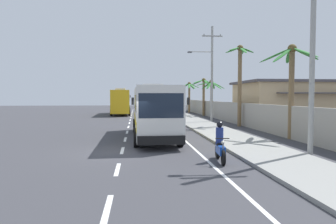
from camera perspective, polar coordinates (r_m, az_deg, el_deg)
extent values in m
plane|color=#3A3A3F|center=(15.61, -8.50, -7.19)|extent=(160.00, 160.00, 0.00)
cube|color=gray|center=(26.21, 7.57, -2.95)|extent=(3.20, 90.00, 0.14)
cube|color=white|center=(7.97, -11.18, -17.12)|extent=(0.16, 2.00, 0.01)
cube|color=white|center=(11.83, -9.36, -10.44)|extent=(0.16, 2.00, 0.01)
cube|color=white|center=(15.78, -8.47, -7.07)|extent=(0.16, 2.00, 0.01)
cube|color=white|center=(19.76, -7.94, -5.05)|extent=(0.16, 2.00, 0.01)
cube|color=white|center=(23.76, -7.60, -3.71)|extent=(0.16, 2.00, 0.01)
cube|color=white|center=(27.77, -7.35, -2.75)|extent=(0.16, 2.00, 0.01)
cube|color=white|center=(31.79, -7.17, -2.04)|extent=(0.16, 2.00, 0.01)
cube|color=white|center=(35.81, -7.02, -1.49)|extent=(0.16, 2.00, 0.01)
cube|color=white|center=(39.83, -6.91, -1.05)|extent=(0.16, 2.00, 0.01)
cube|color=white|center=(43.86, -6.82, -0.69)|extent=(0.16, 2.00, 0.01)
cube|color=white|center=(47.88, -6.74, -0.39)|extent=(0.16, 2.00, 0.01)
cube|color=white|center=(51.91, -6.68, -0.13)|extent=(0.16, 2.00, 0.01)
cube|color=white|center=(55.94, -6.62, 0.08)|extent=(0.16, 2.00, 0.01)
cube|color=white|center=(59.97, -6.57, 0.27)|extent=(0.16, 2.00, 0.01)
cube|color=white|center=(64.00, -6.53, 0.43)|extent=(0.16, 2.00, 0.01)
cube|color=white|center=(30.62, -0.27, -2.21)|extent=(0.14, 70.00, 0.01)
cube|color=#9E998E|center=(31.02, 12.70, -0.25)|extent=(0.24, 60.00, 2.12)
cube|color=silver|center=(20.22, -2.69, 0.39)|extent=(2.56, 10.63, 2.90)
cube|color=#192333|center=(20.41, -2.73, 1.84)|extent=(2.57, 9.79, 0.93)
cube|color=#192333|center=(14.97, -1.27, 1.18)|extent=(2.21, 0.13, 1.22)
cube|color=yellow|center=(20.26, -2.69, -1.46)|extent=(2.59, 10.42, 0.52)
cube|color=black|center=(15.02, -1.23, -5.27)|extent=(2.35, 0.19, 0.44)
cube|color=#B7B7B7|center=(21.54, -2.95, 4.78)|extent=(1.35, 2.35, 0.28)
cube|color=black|center=(15.36, 3.79, 2.03)|extent=(0.12, 0.08, 0.36)
cube|color=black|center=(15.11, -6.57, 2.01)|extent=(0.12, 0.08, 0.36)
cylinder|color=black|center=(16.79, 2.24, -4.65)|extent=(0.34, 1.04, 1.04)
cylinder|color=black|center=(16.59, -5.84, -4.76)|extent=(0.34, 1.04, 1.04)
cylinder|color=black|center=(23.58, -0.37, -2.47)|extent=(0.34, 1.04, 1.04)
cylinder|color=black|center=(23.44, -6.10, -2.52)|extent=(0.34, 1.04, 1.04)
cube|color=gold|center=(46.91, -8.76, 1.97)|extent=(2.83, 11.16, 3.22)
cube|color=#192333|center=(46.70, -8.77, 2.66)|extent=(2.84, 10.27, 1.03)
cube|color=#192333|center=(52.41, -8.62, 2.59)|extent=(2.34, 0.16, 1.35)
cube|color=#1E843D|center=(46.93, -8.75, 1.09)|extent=(2.86, 10.94, 0.58)
cube|color=black|center=(52.54, -8.60, 0.53)|extent=(2.49, 0.23, 0.44)
cube|color=#B7B7B7|center=(45.53, -8.81, 4.15)|extent=(1.46, 2.48, 0.28)
cube|color=black|center=(52.25, -10.22, 2.84)|extent=(0.12, 0.08, 0.36)
cube|color=black|center=(52.19, -7.03, 2.87)|extent=(0.12, 0.08, 0.36)
cylinder|color=black|center=(50.88, -10.04, 0.36)|extent=(0.35, 1.05, 1.04)
cylinder|color=black|center=(50.82, -7.24, 0.38)|extent=(0.35, 1.05, 1.04)
cylinder|color=black|center=(43.68, -10.48, -0.05)|extent=(0.35, 1.05, 1.04)
cylinder|color=black|center=(43.62, -7.21, -0.03)|extent=(0.35, 1.05, 1.04)
cylinder|color=black|center=(28.40, 0.50, -2.01)|extent=(0.16, 0.61, 0.60)
cylinder|color=black|center=(29.76, 0.49, -1.78)|extent=(0.18, 0.61, 0.60)
cube|color=#1947B2|center=(29.01, 0.49, -1.47)|extent=(0.36, 1.12, 0.36)
cube|color=black|center=(29.30, 0.49, -1.03)|extent=(0.30, 0.62, 0.12)
cylinder|color=gray|center=(28.50, 0.50, -1.38)|extent=(0.09, 0.32, 0.67)
cylinder|color=black|center=(28.57, 0.50, -0.49)|extent=(0.56, 0.10, 0.04)
sphere|color=#EAEACC|center=(28.46, 0.50, -0.79)|extent=(0.14, 0.14, 0.14)
cylinder|color=#2D7A47|center=(29.23, 0.49, -0.42)|extent=(0.32, 0.32, 0.64)
sphere|color=black|center=(29.21, 0.49, 0.46)|extent=(0.26, 0.26, 0.26)
cylinder|color=black|center=(12.46, 10.23, -8.37)|extent=(0.16, 0.61, 0.60)
cylinder|color=black|center=(13.78, 9.18, -7.28)|extent=(0.18, 0.61, 0.60)
cube|color=#1947B2|center=(13.03, 9.72, -6.89)|extent=(0.34, 1.12, 0.36)
cube|color=black|center=(13.29, 9.50, -5.82)|extent=(0.30, 0.62, 0.12)
cylinder|color=gray|center=(12.52, 10.14, -6.92)|extent=(0.09, 0.32, 0.67)
cylinder|color=black|center=(12.55, 10.07, -4.86)|extent=(0.56, 0.09, 0.04)
sphere|color=#EAEACC|center=(12.46, 10.17, -5.57)|extent=(0.14, 0.14, 0.14)
cylinder|color=navy|center=(13.19, 9.55, -4.36)|extent=(0.32, 0.32, 0.69)
sphere|color=black|center=(13.14, 9.57, -2.30)|extent=(0.26, 0.26, 0.26)
cylinder|color=black|center=(37.25, 2.57, -0.49)|extent=(0.28, 0.28, 0.79)
cylinder|color=beige|center=(37.21, 2.57, 0.60)|extent=(0.36, 0.36, 0.62)
sphere|color=beige|center=(37.20, 2.58, 1.25)|extent=(0.25, 0.25, 0.25)
cylinder|color=#9E9E99|center=(15.59, 25.25, 10.83)|extent=(0.24, 0.24, 9.90)
cylinder|color=#9E9E99|center=(32.58, 8.16, 6.86)|extent=(0.24, 0.24, 9.99)
cube|color=#9E9E99|center=(33.10, 8.21, 13.78)|extent=(2.15, 0.12, 0.12)
cylinder|color=#4C4742|center=(32.93, 6.71, 14.06)|extent=(0.08, 0.08, 0.16)
cylinder|color=#4C4742|center=(33.34, 9.69, 13.90)|extent=(0.08, 0.08, 0.16)
cylinder|color=#9E9E99|center=(32.57, 6.13, 11.05)|extent=(2.36, 0.09, 0.09)
cube|color=#4C4C51|center=(32.34, 4.05, 11.01)|extent=(0.44, 0.24, 0.14)
cylinder|color=brown|center=(51.78, 3.96, 2.54)|extent=(0.34, 0.34, 4.84)
ellipsoid|color=#3D893D|center=(52.05, 4.90, 4.89)|extent=(1.83, 0.53, 0.89)
ellipsoid|color=#3D893D|center=(52.54, 4.41, 4.79)|extent=(1.37, 1.58, 1.03)
ellipsoid|color=#3D893D|center=(52.60, 3.46, 4.98)|extent=(0.99, 1.87, 0.69)
ellipsoid|color=#3D893D|center=(52.05, 3.09, 4.79)|extent=(1.69, 1.10, 1.08)
ellipsoid|color=#3D893D|center=(51.43, 3.06, 4.97)|extent=(1.86, 0.84, 0.80)
ellipsoid|color=#3D893D|center=(50.96, 3.93, 4.87)|extent=(0.71, 1.79, 1.00)
ellipsoid|color=#3D893D|center=(51.15, 4.54, 4.82)|extent=(1.12, 1.69, 1.07)
sphere|color=brown|center=(51.82, 3.97, 5.27)|extent=(0.56, 0.56, 0.56)
cylinder|color=brown|center=(28.77, 13.16, 4.42)|extent=(0.35, 0.35, 7.06)
ellipsoid|color=#337F33|center=(29.34, 14.46, 11.06)|extent=(1.40, 0.46, 0.56)
ellipsoid|color=#337F33|center=(29.73, 13.44, 11.01)|extent=(0.96, 1.39, 0.52)
ellipsoid|color=#337F33|center=(29.20, 11.92, 11.16)|extent=(1.38, 1.00, 0.53)
ellipsoid|color=#337F33|center=(28.59, 12.28, 11.38)|extent=(1.40, 0.95, 0.49)
ellipsoid|color=#337F33|center=(28.50, 13.80, 11.09)|extent=(0.52, 1.33, 0.77)
sphere|color=brown|center=(29.09, 13.24, 11.49)|extent=(0.56, 0.56, 0.56)
cylinder|color=brown|center=(41.19, 8.03, 2.28)|extent=(0.25, 0.25, 4.61)
ellipsoid|color=#337F33|center=(41.36, 9.27, 4.94)|extent=(1.87, 0.53, 1.06)
ellipsoid|color=#337F33|center=(42.09, 8.32, 4.92)|extent=(1.15, 1.81, 1.05)
ellipsoid|color=#337F33|center=(41.84, 7.17, 4.93)|extent=(1.27, 1.75, 1.07)
ellipsoid|color=#337F33|center=(41.07, 6.70, 5.28)|extent=(2.01, 0.51, 0.63)
ellipsoid|color=#337F33|center=(40.40, 7.64, 4.94)|extent=(1.28, 1.70, 1.14)
ellipsoid|color=#337F33|center=(40.66, 8.97, 4.92)|extent=(1.33, 1.67, 1.14)
sphere|color=brown|center=(41.24, 8.05, 5.55)|extent=(0.56, 0.56, 0.56)
cylinder|color=brown|center=(21.09, 21.90, 3.03)|extent=(0.34, 0.34, 5.71)
ellipsoid|color=#337F33|center=(21.91, 24.16, 9.83)|extent=(2.12, 0.74, 0.79)
ellipsoid|color=#337F33|center=(22.25, 21.62, 9.66)|extent=(1.01, 2.07, 0.87)
ellipsoid|color=#337F33|center=(21.31, 19.31, 9.90)|extent=(1.95, 1.33, 0.95)
ellipsoid|color=#337F33|center=(20.47, 20.53, 9.90)|extent=(1.89, 1.24, 1.14)
ellipsoid|color=#337F33|center=(20.58, 24.05, 10.09)|extent=(0.97, 2.05, 0.94)
sphere|color=brown|center=(21.30, 22.05, 10.86)|extent=(0.56, 0.56, 0.56)
cylinder|color=brown|center=(43.87, 6.63, 2.58)|extent=(0.35, 0.35, 5.00)
ellipsoid|color=#337F33|center=(44.20, 7.77, 5.38)|extent=(1.89, 0.55, 0.97)
ellipsoid|color=#337F33|center=(44.89, 6.69, 5.59)|extent=(0.84, 2.00, 0.62)
ellipsoid|color=#337F33|center=(44.26, 5.51, 5.49)|extent=(1.80, 1.36, 0.84)
ellipsoid|color=#337F33|center=(43.31, 5.66, 5.66)|extent=(1.92, 1.20, 0.66)
ellipsoid|color=#337F33|center=(43.07, 7.14, 5.49)|extent=(0.71, 1.92, 0.92)
sphere|color=brown|center=(43.93, 6.65, 5.91)|extent=(0.56, 0.56, 0.56)
cube|color=tan|center=(34.53, 22.31, 1.52)|extent=(10.68, 7.70, 4.06)
cube|color=#4C474C|center=(34.56, 22.38, 5.09)|extent=(11.32, 8.16, 0.24)
cube|color=#4C474C|center=(30.89, 26.03, 3.20)|extent=(7.48, 0.80, 0.10)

